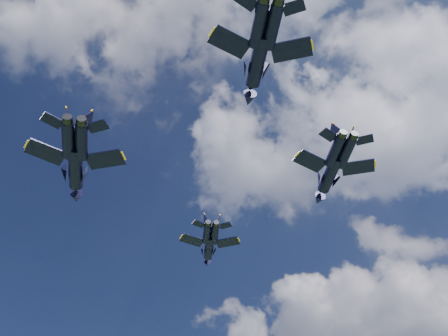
% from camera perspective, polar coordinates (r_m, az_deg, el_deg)
% --- Properties ---
extents(jet_lead, '(9.95, 13.22, 3.24)m').
position_cam_1_polar(jet_lead, '(98.91, -1.55, -8.17)').
color(jet_lead, black).
extents(jet_left, '(14.17, 17.31, 4.34)m').
position_cam_1_polar(jet_left, '(83.18, -14.82, -0.17)').
color(jet_left, black).
extents(jet_right, '(12.86, 15.65, 3.93)m').
position_cam_1_polar(jet_right, '(86.66, 10.61, -0.79)').
color(jet_right, black).
extents(jet_slot, '(12.81, 16.18, 4.02)m').
position_cam_1_polar(jet_slot, '(70.90, 3.34, 10.51)').
color(jet_slot, black).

